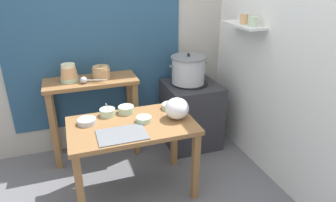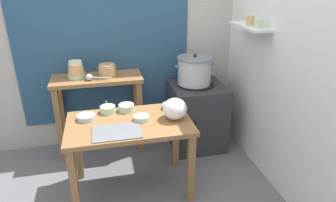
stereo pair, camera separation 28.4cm
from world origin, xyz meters
name	(u,v)px [view 1 (the left image)]	position (x,y,z in m)	size (l,w,h in m)	color
ground_plane	(137,193)	(0.00, 0.00, 0.00)	(9.00, 9.00, 0.00)	slate
wall_back	(116,34)	(0.08, 1.10, 1.30)	(4.40, 0.12, 2.60)	#B2ADA3
wall_right	(266,43)	(1.40, 0.20, 1.30)	(0.30, 3.20, 2.60)	white
prep_table	(132,135)	(0.00, 0.06, 0.61)	(1.10, 0.66, 0.72)	olive
back_shelf_table	(93,99)	(-0.26, 0.83, 0.68)	(0.96, 0.40, 0.90)	olive
stove_block	(191,114)	(0.84, 0.70, 0.38)	(0.60, 0.61, 0.78)	#2D2D33
steamer_pot	(188,70)	(0.80, 0.72, 0.93)	(0.44, 0.39, 0.34)	#B7BABF
clay_pot	(101,73)	(-0.14, 0.83, 0.97)	(0.19, 0.19, 0.16)	tan
bowl_stack_enamel	(69,74)	(-0.46, 0.85, 0.98)	(0.18, 0.18, 0.19)	#B7D1AD
ladle	(85,80)	(-0.32, 0.73, 0.94)	(0.26, 0.11, 0.07)	#B7BABF
serving_tray	(122,135)	(-0.12, -0.11, 0.72)	(0.40, 0.28, 0.01)	slate
plastic_bag	(177,108)	(0.41, 0.03, 0.82)	(0.22, 0.22, 0.19)	white
prep_bowl_0	(126,109)	(0.00, 0.29, 0.76)	(0.15, 0.15, 0.07)	#B7D1AD
prep_bowl_1	(87,121)	(-0.37, 0.19, 0.74)	(0.16, 0.16, 0.04)	#B7BABF
prep_bowl_2	(144,119)	(0.11, 0.06, 0.75)	(0.14, 0.14, 0.05)	#B7D1AD
prep_bowl_3	(107,112)	(-0.17, 0.29, 0.76)	(0.14, 0.14, 0.14)	#B7D1AD
prep_bowl_4	(170,106)	(0.43, 0.25, 0.75)	(0.17, 0.17, 0.05)	#B7D1AD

